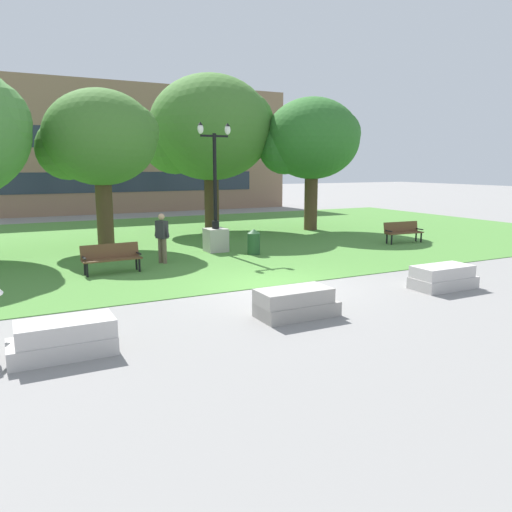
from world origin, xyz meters
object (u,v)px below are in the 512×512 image
(concrete_block_left, at_px, (295,303))
(trash_bin, at_px, (254,242))
(concrete_block_center, at_px, (64,339))
(lamp_post_right, at_px, (216,226))
(concrete_block_right, at_px, (443,277))
(park_bench_near_left, at_px, (111,256))
(person_bystander_near_lawn, at_px, (162,235))
(park_bench_near_right, at_px, (403,231))

(concrete_block_left, height_order, trash_bin, trash_bin)
(concrete_block_center, bearing_deg, lamp_post_right, 53.34)
(concrete_block_right, distance_m, trash_bin, 7.42)
(trash_bin, bearing_deg, lamp_post_right, 129.65)
(park_bench_near_left, relative_size, person_bystander_near_lawn, 1.07)
(park_bench_near_right, bearing_deg, person_bystander_near_lawn, 178.83)
(concrete_block_center, relative_size, lamp_post_right, 0.37)
(trash_bin, bearing_deg, concrete_block_right, -72.49)
(concrete_block_right, bearing_deg, park_bench_near_right, 54.11)
(concrete_block_left, xyz_separation_m, lamp_post_right, (1.69, 8.70, 0.71))
(concrete_block_right, distance_m, lamp_post_right, 8.96)
(park_bench_near_right, xyz_separation_m, trash_bin, (-7.10, 0.35, -0.04))
(park_bench_near_left, bearing_deg, park_bench_near_right, 2.78)
(concrete_block_left, height_order, park_bench_near_left, park_bench_near_left)
(concrete_block_right, distance_m, person_bystander_near_lawn, 9.08)
(concrete_block_right, xyz_separation_m, person_bystander_near_lawn, (-5.81, 6.94, 0.68))
(park_bench_near_right, bearing_deg, concrete_block_center, -153.83)
(lamp_post_right, bearing_deg, park_bench_near_right, -11.12)
(concrete_block_right, bearing_deg, lamp_post_right, 111.42)
(park_bench_near_left, xyz_separation_m, trash_bin, (5.46, 0.96, -0.04))
(concrete_block_center, relative_size, trash_bin, 1.88)
(park_bench_near_left, bearing_deg, trash_bin, 10.02)
(concrete_block_center, height_order, concrete_block_left, same)
(concrete_block_left, bearing_deg, park_bench_near_right, 35.87)
(concrete_block_center, xyz_separation_m, park_bench_near_right, (14.69, 7.22, 0.23))
(concrete_block_right, bearing_deg, concrete_block_center, -177.11)
(trash_bin, bearing_deg, concrete_block_left, -110.06)
(concrete_block_center, xyz_separation_m, concrete_block_right, (9.82, 0.50, 0.00))
(park_bench_near_left, height_order, park_bench_near_right, same)
(concrete_block_center, distance_m, trash_bin, 10.72)
(trash_bin, bearing_deg, park_bench_near_right, -2.86)
(park_bench_near_right, bearing_deg, concrete_block_left, -144.13)
(concrete_block_center, relative_size, person_bystander_near_lawn, 1.05)
(concrete_block_left, xyz_separation_m, park_bench_near_right, (9.82, 7.10, 0.23))
(concrete_block_center, bearing_deg, park_bench_near_left, 72.13)
(concrete_block_right, distance_m, park_bench_near_right, 8.30)
(park_bench_near_right, xyz_separation_m, lamp_post_right, (-8.13, 1.60, 0.48))
(concrete_block_left, bearing_deg, trash_bin, 69.94)
(concrete_block_left, bearing_deg, lamp_post_right, 78.99)
(concrete_block_center, xyz_separation_m, person_bystander_near_lawn, (4.01, 7.44, 0.68))
(park_bench_near_right, bearing_deg, trash_bin, 177.14)
(trash_bin, height_order, person_bystander_near_lawn, person_bystander_near_lawn)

